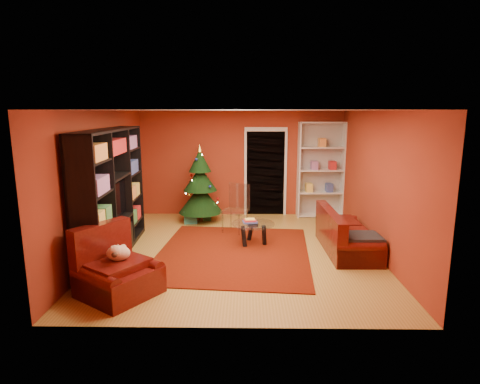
{
  "coord_description": "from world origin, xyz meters",
  "views": [
    {
      "loc": [
        0.12,
        -7.19,
        2.58
      ],
      "look_at": [
        0.0,
        0.4,
        1.05
      ],
      "focal_mm": 30.0,
      "sensor_mm": 36.0,
      "label": 1
    }
  ],
  "objects_px": {
    "gift_box_green": "(206,215)",
    "dog": "(118,253)",
    "armchair": "(119,268)",
    "white_bookshelf": "(321,170)",
    "rug": "(233,253)",
    "sofa": "(348,231)",
    "media_unit": "(112,194)",
    "christmas_tree": "(200,185)",
    "gift_box_teal": "(191,216)",
    "gift_box_red": "(194,212)",
    "coffee_table": "(253,234)",
    "acrylic_chair": "(235,211)"
  },
  "relations": [
    {
      "from": "white_bookshelf",
      "to": "sofa",
      "type": "xyz_separation_m",
      "value": [
        0.07,
        -2.54,
        -0.77
      ]
    },
    {
      "from": "coffee_table",
      "to": "media_unit",
      "type": "bearing_deg",
      "value": -166.38
    },
    {
      "from": "media_unit",
      "to": "christmas_tree",
      "type": "xyz_separation_m",
      "value": [
        1.32,
        2.29,
        -0.25
      ]
    },
    {
      "from": "gift_box_green",
      "to": "dog",
      "type": "bearing_deg",
      "value": -102.02
    },
    {
      "from": "rug",
      "to": "gift_box_green",
      "type": "bearing_deg",
      "value": 107.59
    },
    {
      "from": "coffee_table",
      "to": "rug",
      "type": "bearing_deg",
      "value": -126.32
    },
    {
      "from": "media_unit",
      "to": "armchair",
      "type": "distance_m",
      "value": 1.88
    },
    {
      "from": "armchair",
      "to": "gift_box_teal",
      "type": "bearing_deg",
      "value": 27.54
    },
    {
      "from": "coffee_table",
      "to": "sofa",
      "type": "bearing_deg",
      "value": -10.94
    },
    {
      "from": "rug",
      "to": "acrylic_chair",
      "type": "relative_size",
      "value": 3.39
    },
    {
      "from": "christmas_tree",
      "to": "gift_box_green",
      "type": "xyz_separation_m",
      "value": [
        0.11,
        0.14,
        -0.77
      ]
    },
    {
      "from": "armchair",
      "to": "dog",
      "type": "relative_size",
      "value": 2.58
    },
    {
      "from": "gift_box_teal",
      "to": "armchair",
      "type": "distance_m",
      "value": 3.83
    },
    {
      "from": "dog",
      "to": "coffee_table",
      "type": "distance_m",
      "value": 2.94
    },
    {
      "from": "rug",
      "to": "acrylic_chair",
      "type": "xyz_separation_m",
      "value": [
        -0.01,
        1.3,
        0.46
      ]
    },
    {
      "from": "white_bookshelf",
      "to": "acrylic_chair",
      "type": "xyz_separation_m",
      "value": [
        -2.07,
        -1.4,
        -0.69
      ]
    },
    {
      "from": "gift_box_teal",
      "to": "sofa",
      "type": "bearing_deg",
      "value": -30.49
    },
    {
      "from": "dog",
      "to": "armchair",
      "type": "bearing_deg",
      "value": -135.0
    },
    {
      "from": "christmas_tree",
      "to": "gift_box_red",
      "type": "xyz_separation_m",
      "value": [
        -0.24,
        0.5,
        -0.78
      ]
    },
    {
      "from": "christmas_tree",
      "to": "gift_box_teal",
      "type": "bearing_deg",
      "value": -150.26
    },
    {
      "from": "coffee_table",
      "to": "gift_box_red",
      "type": "bearing_deg",
      "value": 123.75
    },
    {
      "from": "gift_box_green",
      "to": "gift_box_red",
      "type": "height_order",
      "value": "gift_box_green"
    },
    {
      "from": "rug",
      "to": "coffee_table",
      "type": "bearing_deg",
      "value": 53.68
    },
    {
      "from": "gift_box_red",
      "to": "armchair",
      "type": "relative_size",
      "value": 0.21
    },
    {
      "from": "rug",
      "to": "sofa",
      "type": "bearing_deg",
      "value": 4.37
    },
    {
      "from": "gift_box_green",
      "to": "white_bookshelf",
      "type": "bearing_deg",
      "value": 7.81
    },
    {
      "from": "gift_box_green",
      "to": "acrylic_chair",
      "type": "relative_size",
      "value": 0.26
    },
    {
      "from": "armchair",
      "to": "media_unit",
      "type": "bearing_deg",
      "value": 54.9
    },
    {
      "from": "media_unit",
      "to": "coffee_table",
      "type": "height_order",
      "value": "media_unit"
    },
    {
      "from": "armchair",
      "to": "gift_box_green",
      "type": "bearing_deg",
      "value": 23.41
    },
    {
      "from": "gift_box_green",
      "to": "armchair",
      "type": "xyz_separation_m",
      "value": [
        -0.84,
        -4.05,
        0.28
      ]
    },
    {
      "from": "armchair",
      "to": "dog",
      "type": "height_order",
      "value": "armchair"
    },
    {
      "from": "media_unit",
      "to": "dog",
      "type": "xyz_separation_m",
      "value": [
        0.57,
        -1.56,
        -0.54
      ]
    },
    {
      "from": "media_unit",
      "to": "gift_box_green",
      "type": "bearing_deg",
      "value": 57.33
    },
    {
      "from": "gift_box_teal",
      "to": "gift_box_red",
      "type": "relative_size",
      "value": 1.39
    },
    {
      "from": "rug",
      "to": "sofa",
      "type": "distance_m",
      "value": 2.18
    },
    {
      "from": "gift_box_teal",
      "to": "dog",
      "type": "height_order",
      "value": "dog"
    },
    {
      "from": "dog",
      "to": "gift_box_teal",
      "type": "bearing_deg",
      "value": 27.22
    },
    {
      "from": "coffee_table",
      "to": "acrylic_chair",
      "type": "relative_size",
      "value": 0.9
    },
    {
      "from": "dog",
      "to": "acrylic_chair",
      "type": "relative_size",
      "value": 0.42
    },
    {
      "from": "armchair",
      "to": "white_bookshelf",
      "type": "bearing_deg",
      "value": -4.28
    },
    {
      "from": "armchair",
      "to": "coffee_table",
      "type": "distance_m",
      "value": 2.97
    },
    {
      "from": "gift_box_teal",
      "to": "sofa",
      "type": "height_order",
      "value": "sofa"
    },
    {
      "from": "gift_box_red",
      "to": "acrylic_chair",
      "type": "relative_size",
      "value": 0.23
    },
    {
      "from": "gift_box_teal",
      "to": "acrylic_chair",
      "type": "bearing_deg",
      "value": -35.07
    },
    {
      "from": "gift_box_green",
      "to": "sofa",
      "type": "xyz_separation_m",
      "value": [
        2.87,
        -2.16,
        0.28
      ]
    },
    {
      "from": "christmas_tree",
      "to": "gift_box_green",
      "type": "distance_m",
      "value": 0.79
    },
    {
      "from": "coffee_table",
      "to": "acrylic_chair",
      "type": "bearing_deg",
      "value": 115.23
    },
    {
      "from": "rug",
      "to": "gift_box_red",
      "type": "relative_size",
      "value": 14.78
    },
    {
      "from": "rug",
      "to": "christmas_tree",
      "type": "relative_size",
      "value": 1.74
    }
  ]
}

